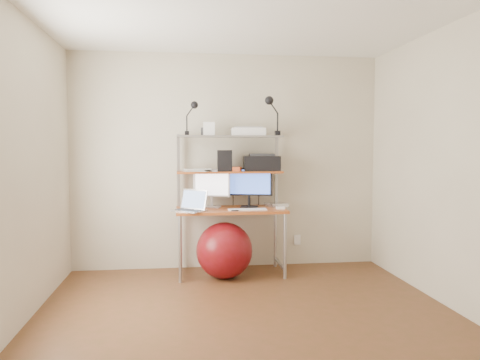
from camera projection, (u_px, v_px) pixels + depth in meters
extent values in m
plane|color=brown|center=(250.00, 321.00, 3.81)|extent=(3.60, 3.60, 0.00)
plane|color=white|center=(250.00, 8.00, 3.64)|extent=(3.60, 3.60, 0.00)
plane|color=beige|center=(227.00, 162.00, 5.51)|extent=(3.60, 0.00, 3.60)
plane|color=beige|center=(315.00, 188.00, 1.94)|extent=(3.60, 0.00, 3.60)
plane|color=beige|center=(12.00, 170.00, 3.49)|extent=(0.00, 3.60, 3.60)
plane|color=beige|center=(460.00, 167.00, 3.96)|extent=(0.00, 3.60, 3.60)
cube|color=#AE5B21|center=(231.00, 210.00, 5.19)|extent=(1.20, 0.60, 0.03)
cylinder|color=#A7A7AC|center=(180.00, 249.00, 4.88)|extent=(0.04, 0.04, 0.71)
cylinder|color=#A7A7AC|center=(180.00, 240.00, 5.40)|extent=(0.04, 0.04, 0.71)
cylinder|color=#A7A7AC|center=(285.00, 246.00, 5.03)|extent=(0.04, 0.04, 0.71)
cylinder|color=#A7A7AC|center=(275.00, 237.00, 5.54)|extent=(0.04, 0.04, 0.71)
cube|color=#A7A7AC|center=(179.00, 171.00, 5.34)|extent=(0.03, 0.04, 0.84)
cube|color=#A7A7AC|center=(276.00, 170.00, 5.49)|extent=(0.03, 0.04, 0.84)
cube|color=#AE5B21|center=(229.00, 172.00, 5.29)|extent=(1.18, 0.34, 0.02)
cube|color=#A7A7AC|center=(229.00, 137.00, 5.26)|extent=(1.18, 0.34, 0.02)
cube|color=white|center=(297.00, 240.00, 5.67)|extent=(0.08, 0.01, 0.12)
cube|color=silver|center=(212.00, 207.00, 5.27)|extent=(0.22, 0.19, 0.01)
cylinder|color=silver|center=(212.00, 201.00, 5.29)|extent=(0.03, 0.03, 0.10)
cube|color=silver|center=(212.00, 183.00, 5.27)|extent=(0.41, 0.15, 0.31)
plane|color=white|center=(212.00, 183.00, 5.26)|extent=(0.36, 0.10, 0.38)
cube|color=black|center=(249.00, 207.00, 5.30)|extent=(0.22, 0.19, 0.01)
cylinder|color=black|center=(249.00, 201.00, 5.31)|extent=(0.03, 0.03, 0.12)
cube|color=black|center=(249.00, 182.00, 5.30)|extent=(0.52, 0.16, 0.32)
plane|color=#4067DC|center=(249.00, 182.00, 5.28)|extent=(0.46, 0.11, 0.47)
cube|color=silver|center=(189.00, 211.00, 4.95)|extent=(0.40, 0.38, 0.02)
cube|color=#2C2C2E|center=(189.00, 210.00, 4.95)|extent=(0.30, 0.28, 0.00)
cube|color=silver|center=(196.00, 199.00, 5.04)|extent=(0.29, 0.26, 0.21)
plane|color=#7997CA|center=(196.00, 199.00, 5.04)|extent=(0.28, 0.25, 0.29)
cube|color=white|center=(247.00, 209.00, 5.07)|extent=(0.42, 0.13, 0.01)
cube|color=white|center=(280.00, 208.00, 5.15)|extent=(0.09, 0.06, 0.03)
cube|color=silver|center=(276.00, 205.00, 5.37)|extent=(0.26, 0.26, 0.04)
cube|color=black|center=(236.00, 210.00, 5.05)|extent=(0.11, 0.15, 0.01)
cube|color=black|center=(262.00, 163.00, 5.36)|extent=(0.43, 0.31, 0.17)
cube|color=#2C2C2E|center=(262.00, 155.00, 5.35)|extent=(0.30, 0.23, 0.03)
cube|color=black|center=(225.00, 161.00, 5.24)|extent=(0.17, 0.17, 0.24)
cube|color=#B6441D|center=(233.00, 169.00, 5.24)|extent=(0.21, 0.17, 0.05)
cube|color=white|center=(248.00, 132.00, 5.30)|extent=(0.38, 0.26, 0.08)
cube|color=silver|center=(248.00, 127.00, 5.30)|extent=(0.33, 0.20, 0.01)
cube|color=white|center=(209.00, 129.00, 5.20)|extent=(0.13, 0.11, 0.15)
cube|color=#2C2C2E|center=(206.00, 132.00, 5.25)|extent=(0.11, 0.11, 0.09)
cube|color=black|center=(187.00, 133.00, 5.12)|extent=(0.05, 0.05, 0.05)
cylinder|color=black|center=(187.00, 124.00, 5.11)|extent=(0.01, 0.01, 0.16)
sphere|color=black|center=(194.00, 105.00, 5.10)|extent=(0.08, 0.08, 0.08)
cube|color=black|center=(278.00, 133.00, 5.26)|extent=(0.05, 0.06, 0.05)
cylinder|color=black|center=(278.00, 122.00, 5.25)|extent=(0.02, 0.02, 0.19)
sphere|color=black|center=(269.00, 100.00, 5.21)|extent=(0.10, 0.10, 0.10)
sphere|color=maroon|center=(224.00, 250.00, 5.05)|extent=(0.61, 0.61, 0.61)
cube|color=white|center=(193.00, 171.00, 5.25)|extent=(0.25, 0.31, 0.00)
cube|color=white|center=(202.00, 171.00, 5.19)|extent=(0.32, 0.35, 0.00)
cube|color=white|center=(194.00, 170.00, 5.27)|extent=(0.24, 0.30, 0.00)
cube|color=white|center=(198.00, 170.00, 5.22)|extent=(0.28, 0.32, 0.00)
cube|color=white|center=(194.00, 169.00, 5.23)|extent=(0.26, 0.31, 0.00)
cube|color=white|center=(202.00, 169.00, 5.22)|extent=(0.22, 0.28, 0.00)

